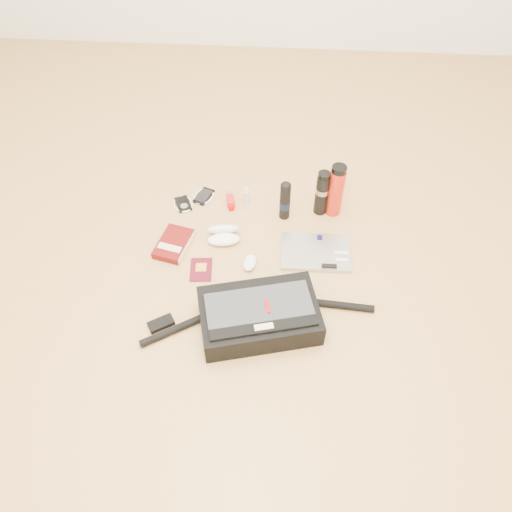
{
  "coord_description": "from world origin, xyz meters",
  "views": [
    {
      "loc": [
        0.11,
        -1.29,
        1.69
      ],
      "look_at": [
        0.01,
        0.08,
        0.06
      ],
      "focal_mm": 35.0,
      "sensor_mm": 36.0,
      "label": 1
    }
  ],
  "objects_px": {
    "book": "(174,244)",
    "thermos_black": "(322,193)",
    "thermos_red": "(336,191)",
    "messenger_bag": "(259,316)",
    "laptop": "(316,252)"
  },
  "relations": [
    {
      "from": "messenger_bag",
      "to": "laptop",
      "type": "relative_size",
      "value": 2.98
    },
    {
      "from": "messenger_bag",
      "to": "thermos_black",
      "type": "xyz_separation_m",
      "value": [
        0.25,
        0.65,
        0.06
      ]
    },
    {
      "from": "book",
      "to": "thermos_black",
      "type": "bearing_deg",
      "value": 36.55
    },
    {
      "from": "messenger_bag",
      "to": "laptop",
      "type": "xyz_separation_m",
      "value": [
        0.23,
        0.38,
        -0.05
      ]
    },
    {
      "from": "thermos_black",
      "to": "thermos_red",
      "type": "xyz_separation_m",
      "value": [
        0.06,
        0.0,
        0.02
      ]
    },
    {
      "from": "thermos_black",
      "to": "messenger_bag",
      "type": "bearing_deg",
      "value": -110.88
    },
    {
      "from": "book",
      "to": "thermos_black",
      "type": "height_order",
      "value": "thermos_black"
    },
    {
      "from": "messenger_bag",
      "to": "thermos_black",
      "type": "bearing_deg",
      "value": 55.09
    },
    {
      "from": "messenger_bag",
      "to": "book",
      "type": "xyz_separation_m",
      "value": [
        -0.41,
        0.38,
        -0.04
      ]
    },
    {
      "from": "messenger_bag",
      "to": "thermos_black",
      "type": "distance_m",
      "value": 0.7
    },
    {
      "from": "messenger_bag",
      "to": "laptop",
      "type": "bearing_deg",
      "value": 44.98
    },
    {
      "from": "messenger_bag",
      "to": "book",
      "type": "relative_size",
      "value": 4.16
    },
    {
      "from": "thermos_black",
      "to": "thermos_red",
      "type": "relative_size",
      "value": 0.86
    },
    {
      "from": "book",
      "to": "thermos_black",
      "type": "xyz_separation_m",
      "value": [
        0.65,
        0.27,
        0.1
      ]
    },
    {
      "from": "laptop",
      "to": "thermos_red",
      "type": "height_order",
      "value": "thermos_red"
    }
  ]
}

